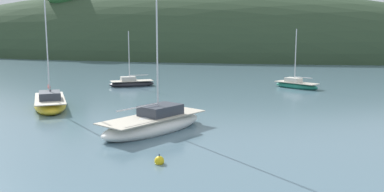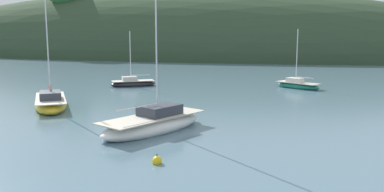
# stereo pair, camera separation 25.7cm
# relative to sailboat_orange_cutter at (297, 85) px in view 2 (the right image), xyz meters

# --- Properties ---
(far_shoreline_hill) EXTENTS (150.00, 36.00, 33.04)m
(far_shoreline_hill) POSITION_rel_sailboat_orange_cutter_xyz_m (-32.02, 46.94, -0.21)
(far_shoreline_hill) COLOR #2D422B
(far_shoreline_hill) RESTS_ON ground
(sailboat_orange_cutter) EXTENTS (4.94, 3.90, 6.15)m
(sailboat_orange_cutter) POSITION_rel_sailboat_orange_cutter_xyz_m (0.00, 0.00, 0.00)
(sailboat_orange_cutter) COLOR #196B56
(sailboat_orange_cutter) RESTS_ON ground
(sailboat_black_sloop) EXTENTS (5.73, 6.80, 9.11)m
(sailboat_black_sloop) POSITION_rel_sailboat_orange_cutter_xyz_m (-17.61, -16.53, 0.10)
(sailboat_black_sloop) COLOR gold
(sailboat_black_sloop) RESTS_ON ground
(sailboat_teal_outer) EXTENTS (5.38, 7.73, 8.88)m
(sailboat_teal_outer) POSITION_rel_sailboat_orange_cutter_xyz_m (-7.60, -21.07, 0.12)
(sailboat_teal_outer) COLOR white
(sailboat_teal_outer) RESTS_ON ground
(sailboat_grey_yawl) EXTENTS (4.86, 3.98, 5.94)m
(sailboat_grey_yawl) POSITION_rel_sailboat_orange_cutter_xyz_m (-16.85, -3.07, -0.00)
(sailboat_grey_yawl) COLOR #232328
(sailboat_grey_yawl) RESTS_ON ground
(mooring_buoy_inner) EXTENTS (0.44, 0.44, 0.54)m
(mooring_buoy_inner) POSITION_rel_sailboat_orange_cutter_xyz_m (-5.31, -26.63, -0.19)
(mooring_buoy_inner) COLOR yellow
(mooring_buoy_inner) RESTS_ON ground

